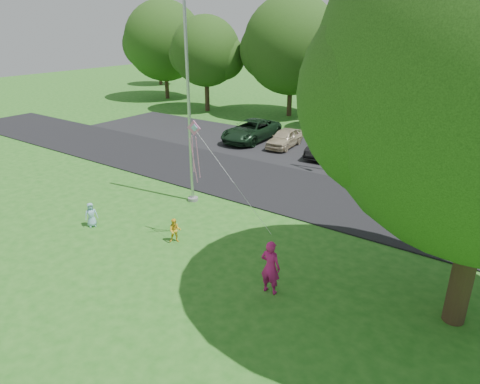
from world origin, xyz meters
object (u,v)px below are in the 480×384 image
Objects in this scene: trash_can at (348,166)px; woman at (270,267)px; street_lamp at (346,116)px; flagpole at (189,116)px; child_blue at (91,215)px; child_yellow at (175,231)px; kite at (196,142)px.

woman reaches higher than trash_can.
street_lamp is 2.81m from trash_can.
woman is (7.05, -4.25, -3.25)m from flagpole.
street_lamp is (4.25, 7.95, -0.87)m from flagpole.
woman is at bearing -61.85° from child_blue.
woman is 1.84× the size of child_yellow.
child_blue is at bearing -109.49° from flagpole.
child_blue is 6.02m from kite.
child_yellow is (-2.40, -11.57, -0.01)m from trash_can.
flagpole reaches higher than child_yellow.
flagpole reaches higher than street_lamp.
trash_can is (4.63, 8.00, -3.66)m from flagpole.
flagpole reaches higher than trash_can.
trash_can is 0.94× the size of child_blue.
child_yellow is at bearing -101.73° from trash_can.
trash_can is at bearing 59.91° from flagpole.
flagpole is 9.99× the size of child_yellow.
child_blue is at bearing -167.58° from kite.
kite is (4.58, 1.66, 3.53)m from child_blue.
child_yellow is at bearing -146.73° from kite.
kite is at bearing 1.52° from child_yellow.
woman reaches higher than child_blue.
child_yellow is 0.93× the size of child_blue.
kite is at bearing -45.00° from flagpole.
flagpole is 8.84m from woman.
street_lamp is 5.12× the size of child_blue.
kite reaches higher than child_blue.
trash_can is 0.23× the size of kite.
kite reaches higher than child_yellow.
kite is (2.95, -2.95, -0.10)m from flagpole.
kite is at bearing -44.34° from child_blue.
flagpole is 5.58m from child_yellow.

